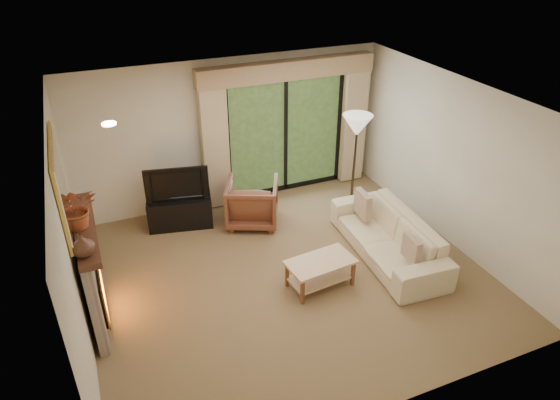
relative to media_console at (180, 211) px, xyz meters
name	(u,v)px	position (x,y,z in m)	size (l,w,h in m)	color
floor	(288,274)	(1.13, -1.95, -0.26)	(5.50, 5.50, 0.00)	brown
ceiling	(290,104)	(1.13, -1.95, 2.34)	(5.50, 5.50, 0.00)	white
wall_back	(231,132)	(1.13, 0.55, 1.04)	(5.00, 5.00, 0.00)	beige
wall_front	(395,318)	(1.13, -4.45, 1.04)	(5.00, 5.00, 0.00)	beige
wall_left	(70,242)	(-1.62, -1.95, 1.04)	(5.00, 5.00, 0.00)	beige
wall_right	(454,163)	(3.88, -1.95, 1.04)	(5.00, 5.00, 0.00)	beige
fireplace	(90,272)	(-1.50, -1.75, 0.42)	(0.24, 1.70, 1.37)	gray
mirror	(61,184)	(-1.58, -1.75, 1.69)	(0.07, 1.45, 1.02)	gold
sliding_door	(285,136)	(2.13, 0.50, 0.84)	(2.26, 0.10, 2.16)	black
curtain_left	(215,144)	(0.78, 0.39, 0.94)	(0.45, 0.18, 2.35)	tan
curtain_right	(353,122)	(3.48, 0.39, 0.94)	(0.45, 0.18, 2.35)	tan
cornice	(288,70)	(2.13, 0.41, 2.06)	(3.20, 0.24, 0.32)	tan
media_console	(180,211)	(0.00, 0.00, 0.00)	(1.05, 0.47, 0.53)	black
tv	(177,182)	(0.00, 0.00, 0.56)	(1.02, 0.13, 0.59)	black
armchair	(252,202)	(1.15, -0.39, 0.13)	(0.83, 0.86, 0.78)	brown
sofa	(388,236)	(2.74, -2.07, 0.07)	(2.28, 0.89, 0.67)	beige
pillow_near	(411,249)	(2.66, -2.73, 0.29)	(0.10, 0.36, 0.36)	brown
pillow_far	(363,204)	(2.66, -1.42, 0.30)	(0.11, 0.41, 0.41)	brown
coffee_table	(320,273)	(1.45, -2.35, -0.05)	(0.94, 0.52, 0.42)	tan
floor_lamp	(354,167)	(2.84, -0.78, 0.65)	(0.49, 0.49, 1.83)	beige
vase	(82,245)	(-1.48, -2.38, 1.24)	(0.25, 0.25, 0.27)	#47281C
branches	(77,208)	(-1.48, -1.77, 1.37)	(0.47, 0.40, 0.52)	#954422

